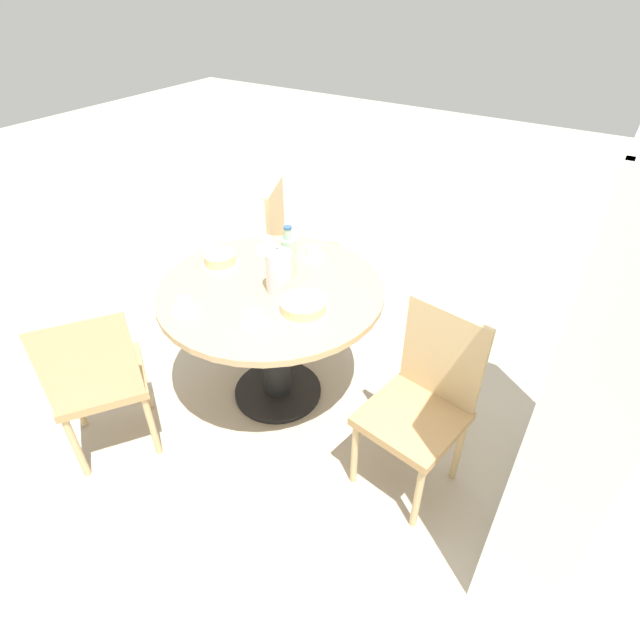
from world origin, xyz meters
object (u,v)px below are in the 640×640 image
object	(u,v)px
chair_a	(422,402)
chair_b	(295,249)
coffee_pot	(278,271)
cup_c	(266,244)
cake_main	(303,306)
water_bottle	(289,256)
cup_a	(185,306)
cup_b	(254,319)
cup_d	(313,253)
chair_c	(99,380)
bookshelf	(584,379)
cake_second	(220,260)

from	to	relation	value
chair_a	chair_b	xyz separation A→B (m)	(-0.90, -1.33, 0.00)
coffee_pot	cup_c	size ratio (longest dim) A/B	1.89
cake_main	water_bottle	bearing A→B (deg)	-133.96
cup_a	cup_b	distance (m)	0.36
cup_c	cup_d	world-z (taller)	same
water_bottle	chair_a	bearing A→B (deg)	74.77
chair_b	cup_a	distance (m)	1.26
water_bottle	cup_c	xyz separation A→B (m)	(-0.16, -0.28, -0.09)
chair_b	water_bottle	size ratio (longest dim) A/B	3.32
chair_c	bookshelf	xyz separation A→B (m)	(-0.80, 1.95, 0.36)
chair_c	cake_main	xyz separation A→B (m)	(-0.70, 0.73, 0.29)
chair_b	water_bottle	world-z (taller)	water_bottle
bookshelf	coffee_pot	world-z (taller)	bookshelf
chair_b	cake_main	distance (m)	1.17
coffee_pot	chair_b	bearing A→B (deg)	-149.55
cake_second	cup_b	world-z (taller)	same
chair_b	water_bottle	distance (m)	0.87
cup_a	cup_c	size ratio (longest dim) A/B	1.00
chair_c	bookshelf	bearing A→B (deg)	146.84
cake_second	cup_c	size ratio (longest dim) A/B	1.49
bookshelf	cake_main	size ratio (longest dim) A/B	7.06
cup_d	cup_b	bearing A→B (deg)	9.89
coffee_pot	cup_a	size ratio (longest dim) A/B	1.89
bookshelf	cake_main	distance (m)	1.23
chair_a	cake_main	xyz separation A→B (m)	(0.00, -0.65, 0.29)
chair_c	water_bottle	size ratio (longest dim) A/B	3.32
chair_a	cup_c	distance (m)	1.29
chair_a	cup_c	size ratio (longest dim) A/B	6.76
cake_second	cup_a	bearing A→B (deg)	20.08
cake_second	coffee_pot	bearing A→B (deg)	85.46
bookshelf	cup_c	size ratio (longest dim) A/B	13.14
chair_a	cup_d	xyz separation A→B (m)	(-0.47, -0.90, 0.29)
coffee_pot	cup_c	xyz separation A→B (m)	(-0.32, -0.33, -0.09)
cake_main	cup_c	size ratio (longest dim) A/B	1.86
bookshelf	cup_c	xyz separation A→B (m)	(-0.31, -1.76, -0.06)
water_bottle	cup_b	distance (m)	0.48
coffee_pot	cup_b	distance (m)	0.32
cake_second	cup_a	size ratio (longest dim) A/B	1.49
chair_c	cup_b	size ratio (longest dim) A/B	6.76
chair_a	bookshelf	xyz separation A→B (m)	(-0.10, 0.58, 0.36)
bookshelf	cake_second	world-z (taller)	bookshelf
chair_b	cup_c	bearing A→B (deg)	173.35
cake_main	cake_second	size ratio (longest dim) A/B	1.25
chair_b	cake_main	size ratio (longest dim) A/B	3.63
chair_c	cup_c	distance (m)	1.17
chair_c	coffee_pot	size ratio (longest dim) A/B	3.58
chair_c	cup_c	bearing A→B (deg)	-155.04
water_bottle	cake_main	xyz separation A→B (m)	(0.25, 0.26, -0.08)
cup_c	cup_d	bearing A→B (deg)	101.01
cup_c	cup_d	xyz separation A→B (m)	(-0.06, 0.29, 0.00)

